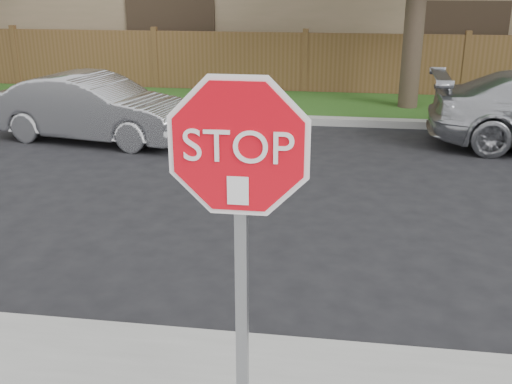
# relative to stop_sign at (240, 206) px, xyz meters

# --- Properties ---
(ground) EXTENTS (90.00, 90.00, 0.00)m
(ground) POSITION_rel_stop_sign_xyz_m (-0.54, 1.48, -1.83)
(ground) COLOR black
(ground) RESTS_ON ground
(far_curb) EXTENTS (70.00, 0.30, 0.15)m
(far_curb) POSITION_rel_stop_sign_xyz_m (-0.54, 9.63, -1.75)
(far_curb) COLOR gray
(far_curb) RESTS_ON ground
(grass_strip) EXTENTS (70.00, 3.00, 0.12)m
(grass_strip) POSITION_rel_stop_sign_xyz_m (-0.54, 11.28, -1.77)
(grass_strip) COLOR #1E4714
(grass_strip) RESTS_ON ground
(fence) EXTENTS (70.00, 0.12, 1.60)m
(fence) POSITION_rel_stop_sign_xyz_m (-0.54, 12.88, -1.03)
(fence) COLOR brown
(fence) RESTS_ON ground
(stop_sign) EXTENTS (1.01, 0.13, 2.55)m
(stop_sign) POSITION_rel_stop_sign_xyz_m (0.00, 0.00, 0.00)
(stop_sign) COLOR gray
(stop_sign) RESTS_ON sidewalk_near
(sedan_left) EXTENTS (3.95, 1.94, 1.25)m
(sedan_left) POSITION_rel_stop_sign_xyz_m (-4.13, 7.71, -1.21)
(sedan_left) COLOR #A5A6A9
(sedan_left) RESTS_ON ground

